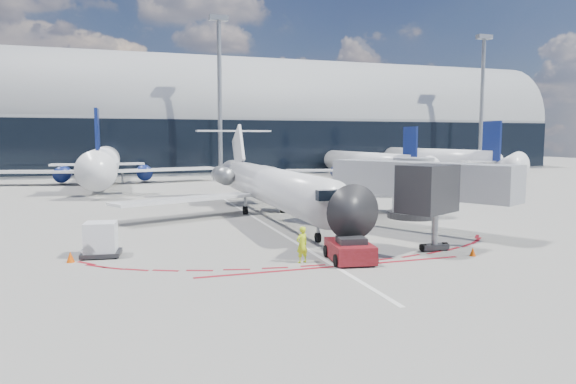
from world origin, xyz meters
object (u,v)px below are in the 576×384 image
object	(u,v)px
uld_container	(101,240)
ramp_worker	(302,245)
pushback_tug	(350,250)
regional_jet	(269,185)

from	to	relation	value
uld_container	ramp_worker	bearing A→B (deg)	-18.71
pushback_tug	uld_container	bearing A→B (deg)	166.66
regional_jet	ramp_worker	bearing A→B (deg)	-99.42
regional_jet	pushback_tug	distance (m)	16.40
regional_jet	pushback_tug	bearing A→B (deg)	-90.57
regional_jet	uld_container	bearing A→B (deg)	-137.82
regional_jet	uld_container	world-z (taller)	regional_jet
ramp_worker	uld_container	world-z (taller)	ramp_worker
regional_jet	ramp_worker	world-z (taller)	regional_jet
regional_jet	pushback_tug	world-z (taller)	regional_jet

